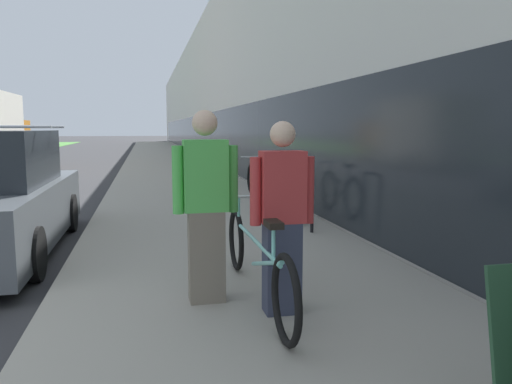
# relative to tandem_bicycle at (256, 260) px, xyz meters

# --- Properties ---
(sidewalk_slab) EXTENTS (3.77, 70.00, 0.13)m
(sidewalk_slab) POSITION_rel_tandem_bicycle_xyz_m (0.04, 19.94, -0.42)
(sidewalk_slab) COLOR gray
(sidewalk_slab) RESTS_ON ground
(storefront_facade) EXTENTS (10.01, 70.00, 7.16)m
(storefront_facade) POSITION_rel_tandem_bicycle_xyz_m (6.96, 27.94, 3.08)
(storefront_facade) COLOR silver
(storefront_facade) RESTS_ON ground
(tandem_bicycle) EXTENTS (0.52, 2.60, 0.83)m
(tandem_bicycle) POSITION_rel_tandem_bicycle_xyz_m (0.00, 0.00, 0.00)
(tandem_bicycle) COLOR black
(tandem_bicycle) RESTS_ON sidewalk_slab
(person_rider) EXTENTS (0.53, 0.21, 1.57)m
(person_rider) POSITION_rel_tandem_bicycle_xyz_m (0.14, -0.33, 0.43)
(person_rider) COLOR #33384C
(person_rider) RESTS_ON sidewalk_slab
(person_bystander) EXTENTS (0.57, 0.22, 1.67)m
(person_bystander) POSITION_rel_tandem_bicycle_xyz_m (-0.43, 0.08, 0.48)
(person_bystander) COLOR #756B5B
(person_bystander) RESTS_ON sidewalk_slab
(bike_rack_hoop) EXTENTS (0.05, 0.60, 0.84)m
(bike_rack_hoop) POSITION_rel_tandem_bicycle_xyz_m (1.43, 2.92, 0.15)
(bike_rack_hoop) COLOR black
(bike_rack_hoop) RESTS_ON sidewalk_slab
(cruiser_bike_nearest) EXTENTS (0.52, 1.83, 0.92)m
(cruiser_bike_nearest) POSITION_rel_tandem_bicycle_xyz_m (1.48, 4.06, 0.03)
(cruiser_bike_nearest) COLOR black
(cruiser_bike_nearest) RESTS_ON sidewalk_slab
(cruiser_bike_middle) EXTENTS (0.52, 1.80, 0.88)m
(cruiser_bike_middle) POSITION_rel_tandem_bicycle_xyz_m (1.46, 6.57, 0.01)
(cruiser_bike_middle) COLOR black
(cruiser_bike_middle) RESTS_ON sidewalk_slab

